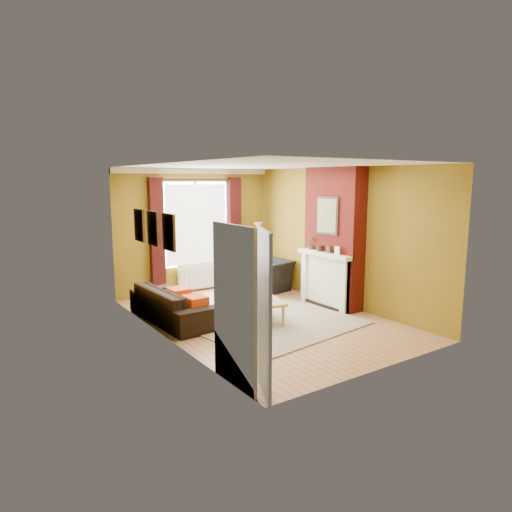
% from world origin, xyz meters
% --- Properties ---
extents(ground, '(5.50, 5.50, 0.00)m').
position_xyz_m(ground, '(0.00, 0.00, 0.00)').
color(ground, '#976844').
rests_on(ground, ground).
extents(room_walls, '(3.82, 5.54, 2.83)m').
position_xyz_m(room_walls, '(0.64, 0.28, 1.39)').
color(room_walls, olive).
rests_on(room_walls, ground).
extents(striped_rug, '(3.23, 4.15, 0.02)m').
position_xyz_m(striped_rug, '(-0.10, 0.39, 0.01)').
color(striped_rug, teal).
rests_on(striped_rug, ground).
extents(sofa, '(0.93, 2.17, 0.62)m').
position_xyz_m(sofa, '(-1.42, 0.84, 0.31)').
color(sofa, black).
rests_on(sofa, ground).
extents(armchair, '(1.29, 1.18, 0.73)m').
position_xyz_m(armchair, '(1.20, 1.67, 0.36)').
color(armchair, black).
rests_on(armchair, ground).
extents(coffee_table, '(0.92, 1.39, 0.43)m').
position_xyz_m(coffee_table, '(-0.11, 0.04, 0.38)').
color(coffee_table, tan).
rests_on(coffee_table, ground).
extents(wicker_stool, '(0.41, 0.41, 0.43)m').
position_xyz_m(wicker_stool, '(0.77, 1.85, 0.21)').
color(wicker_stool, olive).
rests_on(wicker_stool, ground).
extents(floor_lamp, '(0.30, 0.30, 1.53)m').
position_xyz_m(floor_lamp, '(1.51, 2.39, 1.21)').
color(floor_lamp, black).
rests_on(floor_lamp, ground).
extents(book_a, '(0.19, 0.26, 0.02)m').
position_xyz_m(book_a, '(-0.40, -0.27, 0.44)').
color(book_a, '#999999').
rests_on(book_a, coffee_table).
extents(book_b, '(0.26, 0.31, 0.02)m').
position_xyz_m(book_b, '(0.04, 0.29, 0.44)').
color(book_b, '#999999').
rests_on(book_b, coffee_table).
extents(mug, '(0.15, 0.15, 0.10)m').
position_xyz_m(mug, '(-0.02, -0.12, 0.48)').
color(mug, '#999999').
rests_on(mug, coffee_table).
extents(tv_remote, '(0.11, 0.18, 0.02)m').
position_xyz_m(tv_remote, '(-0.28, 0.11, 0.44)').
color(tv_remote, '#28282A').
rests_on(tv_remote, coffee_table).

